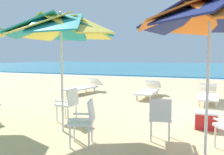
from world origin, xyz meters
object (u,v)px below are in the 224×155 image
at_px(beach_umbrella_1, 61,27).
at_px(sun_lounger_1, 208,95).
at_px(beach_umbrella_0, 210,15).
at_px(sun_lounger_3, 84,87).
at_px(plastic_chair_0, 160,116).
at_px(cooler_box, 206,120).
at_px(plastic_chair_4, 85,119).
at_px(sun_lounger_2, 149,90).
at_px(plastic_chair_3, 69,102).

bearing_deg(beach_umbrella_1, sun_lounger_1, 55.55).
bearing_deg(beach_umbrella_0, beach_umbrella_1, 174.70).
xyz_separation_m(sun_lounger_1, sun_lounger_3, (-5.21, 0.41, 0.00)).
height_order(plastic_chair_0, cooler_box, plastic_chair_0).
distance_m(plastic_chair_4, sun_lounger_3, 6.33).
bearing_deg(cooler_box, sun_lounger_3, 143.02).
bearing_deg(sun_lounger_2, cooler_box, -61.03).
height_order(plastic_chair_3, plastic_chair_4, same).
distance_m(plastic_chair_0, plastic_chair_3, 2.51).
bearing_deg(beach_umbrella_1, cooler_box, 22.72).
distance_m(sun_lounger_3, cooler_box, 6.32).
distance_m(plastic_chair_0, sun_lounger_3, 6.45).
bearing_deg(sun_lounger_1, beach_umbrella_0, -92.45).
xyz_separation_m(plastic_chair_3, sun_lounger_2, (1.25, 4.27, -0.22)).
xyz_separation_m(plastic_chair_4, cooler_box, (2.20, 1.85, -0.30)).
relative_size(plastic_chair_4, sun_lounger_3, 0.39).
bearing_deg(sun_lounger_1, beach_umbrella_1, -124.45).
bearing_deg(sun_lounger_2, plastic_chair_4, -91.26).
distance_m(plastic_chair_4, cooler_box, 2.89).
distance_m(beach_umbrella_0, sun_lounger_1, 5.37).
xyz_separation_m(beach_umbrella_0, plastic_chair_0, (-0.84, 0.43, -1.87)).
relative_size(plastic_chair_0, plastic_chair_3, 1.00).
distance_m(plastic_chair_4, sun_lounger_2, 5.61).
relative_size(sun_lounger_2, sun_lounger_3, 0.97).
relative_size(beach_umbrella_0, sun_lounger_1, 1.25).
relative_size(plastic_chair_4, sun_lounger_1, 0.40).
bearing_deg(beach_umbrella_1, plastic_chair_3, 110.87).
xyz_separation_m(plastic_chair_3, cooler_box, (3.33, 0.51, -0.30)).
distance_m(sun_lounger_1, sun_lounger_3, 5.22).
distance_m(beach_umbrella_0, plastic_chair_4, 2.86).
height_order(plastic_chair_0, sun_lounger_3, plastic_chair_0).
height_order(plastic_chair_3, sun_lounger_1, plastic_chair_3).
xyz_separation_m(plastic_chair_3, sun_lounger_3, (-1.72, 4.32, -0.22)).
bearing_deg(sun_lounger_1, plastic_chair_3, -131.76).
bearing_deg(plastic_chair_4, plastic_chair_0, 28.93).
relative_size(sun_lounger_1, sun_lounger_3, 0.97).
relative_size(beach_umbrella_0, sun_lounger_2, 1.25).
distance_m(beach_umbrella_0, sun_lounger_2, 6.05).
height_order(beach_umbrella_1, sun_lounger_3, beach_umbrella_1).
xyz_separation_m(plastic_chair_4, sun_lounger_1, (2.36, 5.24, -0.22)).
relative_size(plastic_chair_3, sun_lounger_3, 0.39).
bearing_deg(plastic_chair_3, plastic_chair_4, -49.86).
bearing_deg(sun_lounger_1, sun_lounger_2, 170.69).
bearing_deg(cooler_box, sun_lounger_2, 118.97).
distance_m(plastic_chair_4, sun_lounger_1, 5.75).
height_order(plastic_chair_3, cooler_box, plastic_chair_3).
distance_m(plastic_chair_0, cooler_box, 1.46).
bearing_deg(beach_umbrella_1, plastic_chair_4, -34.56).
xyz_separation_m(beach_umbrella_0, plastic_chair_4, (-2.15, -0.30, -1.87)).
xyz_separation_m(beach_umbrella_1, sun_lounger_1, (3.20, 4.66, -2.03)).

